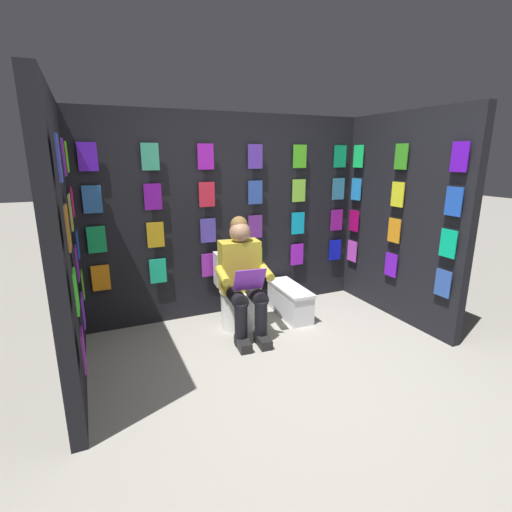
% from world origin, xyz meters
% --- Properties ---
extents(ground_plane, '(30.00, 30.00, 0.00)m').
position_xyz_m(ground_plane, '(0.00, 0.00, 0.00)').
color(ground_plane, '#9E998E').
extents(display_wall_back, '(3.30, 0.14, 2.22)m').
position_xyz_m(display_wall_back, '(-0.00, -1.76, 1.11)').
color(display_wall_back, black).
rests_on(display_wall_back, ground).
extents(display_wall_left, '(0.14, 1.71, 2.22)m').
position_xyz_m(display_wall_left, '(-1.65, -0.86, 1.11)').
color(display_wall_left, black).
rests_on(display_wall_left, ground).
extents(display_wall_right, '(0.14, 1.71, 2.22)m').
position_xyz_m(display_wall_right, '(1.65, -0.86, 1.11)').
color(display_wall_right, black).
rests_on(display_wall_right, ground).
extents(toilet, '(0.43, 0.57, 0.77)m').
position_xyz_m(toilet, '(0.09, -1.33, 0.33)').
color(toilet, white).
rests_on(toilet, ground).
extents(person_reading, '(0.55, 0.71, 1.19)m').
position_xyz_m(person_reading, '(0.11, -1.11, 0.60)').
color(person_reading, gold).
rests_on(person_reading, ground).
extents(comic_longbox_near, '(0.29, 0.72, 0.34)m').
position_xyz_m(comic_longbox_near, '(-0.54, -1.30, 0.17)').
color(comic_longbox_near, silver).
rests_on(comic_longbox_near, ground).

